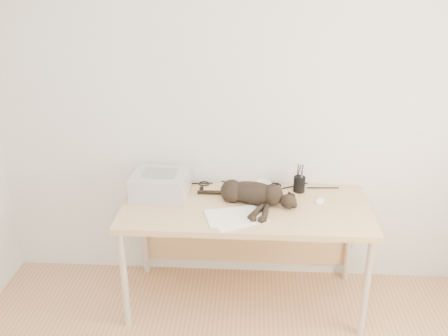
# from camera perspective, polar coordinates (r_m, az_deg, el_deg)

# --- Properties ---
(wall_back) EXTENTS (3.50, 0.00, 3.50)m
(wall_back) POSITION_cam_1_polar(r_m,az_deg,el_deg) (3.35, 2.78, 7.06)
(wall_back) COLOR silver
(wall_back) RESTS_ON floor
(desk) EXTENTS (1.60, 0.70, 0.74)m
(desk) POSITION_cam_1_polar(r_m,az_deg,el_deg) (3.36, 2.49, -5.68)
(desk) COLOR #E6C186
(desk) RESTS_ON floor
(printer) EXTENTS (0.38, 0.33, 0.17)m
(printer) POSITION_cam_1_polar(r_m,az_deg,el_deg) (3.34, -7.25, -1.88)
(printer) COLOR #B8B8BD
(printer) RESTS_ON desk
(papers) EXTENTS (0.42, 0.36, 0.01)m
(papers) POSITION_cam_1_polar(r_m,az_deg,el_deg) (3.08, 1.34, -5.65)
(papers) COLOR white
(papers) RESTS_ON desk
(cat) EXTENTS (0.66, 0.42, 0.16)m
(cat) POSITION_cam_1_polar(r_m,az_deg,el_deg) (3.23, 3.02, -2.96)
(cat) COLOR black
(cat) RESTS_ON desk
(mug) EXTENTS (0.13, 0.13, 0.09)m
(mug) POSITION_cam_1_polar(r_m,az_deg,el_deg) (3.37, 4.51, -2.27)
(mug) COLOR silver
(mug) RESTS_ON desk
(pen_cup) EXTENTS (0.08, 0.08, 0.20)m
(pen_cup) POSITION_cam_1_polar(r_m,az_deg,el_deg) (3.43, 8.59, -1.81)
(pen_cup) COLOR black
(pen_cup) RESTS_ON desk
(remote_grey) EXTENTS (0.08, 0.19, 0.02)m
(remote_grey) POSITION_cam_1_polar(r_m,az_deg,el_deg) (3.45, 4.84, -2.33)
(remote_grey) COLOR gray
(remote_grey) RESTS_ON desk
(remote_black) EXTENTS (0.14, 0.18, 0.02)m
(remote_black) POSITION_cam_1_polar(r_m,az_deg,el_deg) (3.33, 3.93, -3.24)
(remote_black) COLOR black
(remote_black) RESTS_ON desk
(mouse) EXTENTS (0.09, 0.12, 0.03)m
(mouse) POSITION_cam_1_polar(r_m,az_deg,el_deg) (3.33, 10.85, -3.52)
(mouse) COLOR white
(mouse) RESTS_ON desk
(cable_tangle) EXTENTS (1.36, 0.09, 0.01)m
(cable_tangle) POSITION_cam_1_polar(r_m,az_deg,el_deg) (3.50, 2.60, -1.92)
(cable_tangle) COLOR black
(cable_tangle) RESTS_ON desk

